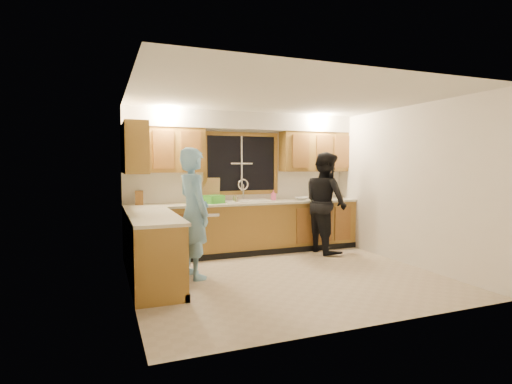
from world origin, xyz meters
TOP-DOWN VIEW (x-y plane):
  - floor at (0.00, 0.00)m, footprint 4.20×4.20m
  - ceiling at (0.00, 0.00)m, footprint 4.20×4.20m
  - wall_back at (0.00, 1.90)m, footprint 4.20×0.00m
  - wall_left at (-2.10, 0.00)m, footprint 0.00×3.80m
  - wall_right at (2.10, 0.00)m, footprint 0.00×3.80m
  - base_cabinets_back at (0.00, 1.60)m, footprint 4.20×0.60m
  - base_cabinets_left at (-1.80, 0.35)m, footprint 0.60×1.90m
  - countertop_back at (0.00, 1.58)m, footprint 4.20×0.63m
  - countertop_left at (-1.79, 0.35)m, footprint 0.63×1.90m
  - upper_cabinets_left at (-1.43, 1.73)m, footprint 1.35×0.33m
  - upper_cabinets_right at (1.43, 1.73)m, footprint 1.35×0.33m
  - upper_cabinets_return at (-1.94, 1.12)m, footprint 0.33×0.90m
  - soffit at (0.00, 1.72)m, footprint 4.20×0.35m
  - window_frame at (0.00, 1.89)m, footprint 1.44×0.03m
  - sink at (0.00, 1.60)m, footprint 0.86×0.52m
  - dishwasher at (-0.85, 1.59)m, footprint 0.60×0.56m
  - stove at (-1.80, -0.22)m, footprint 0.58×0.75m
  - man at (-1.22, 0.42)m, footprint 0.56×0.74m
  - woman at (1.34, 1.15)m, footprint 0.69×0.88m
  - knife_block at (-1.84, 1.73)m, footprint 0.13×0.11m
  - cutting_board at (-0.60, 1.82)m, footprint 0.34×0.24m
  - dish_crate at (-0.63, 1.57)m, footprint 0.38×0.37m
  - soap_bottle at (0.56, 1.70)m, footprint 0.11×0.11m
  - bowl at (1.06, 1.54)m, footprint 0.31×0.31m
  - can_left at (-0.25, 1.52)m, footprint 0.07×0.07m
  - can_right at (-0.27, 1.37)m, footprint 0.07×0.07m

SIDE VIEW (x-z plane):
  - floor at x=0.00m, z-range 0.00..0.00m
  - dishwasher at x=-0.85m, z-range 0.00..0.82m
  - base_cabinets_back at x=0.00m, z-range 0.00..0.88m
  - base_cabinets_left at x=-1.80m, z-range 0.00..0.88m
  - stove at x=-1.80m, z-range 0.00..0.90m
  - sink at x=0.00m, z-range 0.58..1.15m
  - countertop_back at x=0.00m, z-range 0.88..0.92m
  - countertop_left at x=-1.79m, z-range 0.88..0.92m
  - woman at x=1.34m, z-range 0.00..1.80m
  - man at x=-1.22m, z-range 0.00..1.82m
  - bowl at x=1.06m, z-range 0.92..0.98m
  - can_right at x=-0.27m, z-range 0.92..1.03m
  - can_left at x=-0.25m, z-range 0.92..1.04m
  - dish_crate at x=-0.63m, z-range 0.92..1.06m
  - soap_bottle at x=0.56m, z-range 0.92..1.12m
  - knife_block at x=-1.84m, z-range 0.92..1.15m
  - cutting_board at x=-0.60m, z-range 0.92..1.35m
  - wall_back at x=0.00m, z-range -0.85..3.35m
  - wall_left at x=-2.10m, z-range -0.65..3.15m
  - wall_right at x=2.10m, z-range -0.65..3.15m
  - window_frame at x=0.00m, z-range 1.03..2.17m
  - upper_cabinets_left at x=-1.43m, z-range 1.45..2.20m
  - upper_cabinets_right at x=1.43m, z-range 1.45..2.20m
  - upper_cabinets_return at x=-1.94m, z-range 1.45..2.20m
  - soffit at x=0.00m, z-range 2.20..2.50m
  - ceiling at x=0.00m, z-range 2.50..2.50m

